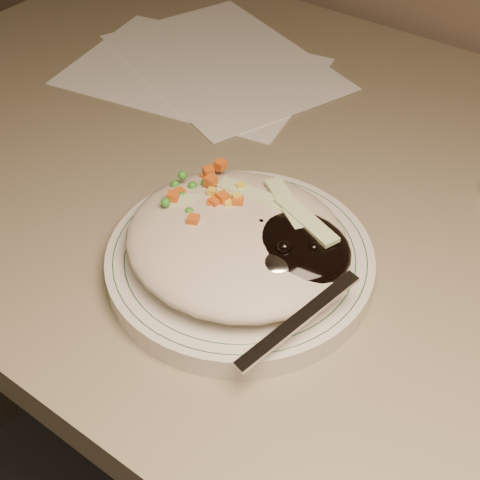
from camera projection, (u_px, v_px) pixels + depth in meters
The scene contains 5 objects.
desk at pixel (397, 354), 0.77m from camera, with size 1.40×0.70×0.74m.
plate at pixel (240, 262), 0.58m from camera, with size 0.23×0.23×0.02m, color silver.
plate_rim at pixel (240, 254), 0.57m from camera, with size 0.22×0.22×0.00m.
meal at pixel (244, 238), 0.56m from camera, with size 0.21×0.19×0.05m.
papers at pixel (209, 66), 0.85m from camera, with size 0.36×0.32×0.00m.
Camera 1 is at (0.13, 0.89, 1.16)m, focal length 50.00 mm.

